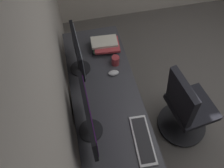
{
  "coord_description": "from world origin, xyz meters",
  "views": [
    {
      "loc": [
        -0.9,
        1.77,
        2.45
      ],
      "look_at": [
        0.11,
        1.53,
        0.95
      ],
      "focal_mm": 35.26,
      "sensor_mm": 36.0,
      "label": 1
    }
  ],
  "objects_px": {
    "monitor_secondary": "(89,117)",
    "office_chair": "(185,109)",
    "keyboard_main": "(143,140)",
    "monitor_primary": "(78,53)",
    "mouse_main": "(114,73)",
    "drawer_pedestal": "(104,115)",
    "coffee_mug": "(115,60)",
    "book_stack_near": "(105,45)"
  },
  "relations": [
    {
      "from": "drawer_pedestal",
      "to": "monitor_primary",
      "type": "relative_size",
      "value": 1.39
    },
    {
      "from": "monitor_secondary",
      "to": "mouse_main",
      "type": "height_order",
      "value": "monitor_secondary"
    },
    {
      "from": "monitor_secondary",
      "to": "book_stack_near",
      "type": "relative_size",
      "value": 1.88
    },
    {
      "from": "drawer_pedestal",
      "to": "mouse_main",
      "type": "bearing_deg",
      "value": -34.46
    },
    {
      "from": "monitor_primary",
      "to": "keyboard_main",
      "type": "relative_size",
      "value": 1.17
    },
    {
      "from": "monitor_secondary",
      "to": "coffee_mug",
      "type": "bearing_deg",
      "value": -28.81
    },
    {
      "from": "book_stack_near",
      "to": "office_chair",
      "type": "relative_size",
      "value": 0.32
    },
    {
      "from": "drawer_pedestal",
      "to": "monitor_secondary",
      "type": "distance_m",
      "value": 0.73
    },
    {
      "from": "monitor_secondary",
      "to": "office_chair",
      "type": "height_order",
      "value": "monitor_secondary"
    },
    {
      "from": "keyboard_main",
      "to": "coffee_mug",
      "type": "distance_m",
      "value": 0.84
    },
    {
      "from": "keyboard_main",
      "to": "mouse_main",
      "type": "xyz_separation_m",
      "value": [
        0.71,
        0.08,
        0.01
      ]
    },
    {
      "from": "monitor_primary",
      "to": "office_chair",
      "type": "height_order",
      "value": "monitor_primary"
    },
    {
      "from": "monitor_secondary",
      "to": "book_stack_near",
      "type": "height_order",
      "value": "monitor_secondary"
    },
    {
      "from": "mouse_main",
      "to": "office_chair",
      "type": "distance_m",
      "value": 0.83
    },
    {
      "from": "monitor_secondary",
      "to": "book_stack_near",
      "type": "distance_m",
      "value": 0.96
    },
    {
      "from": "coffee_mug",
      "to": "office_chair",
      "type": "relative_size",
      "value": 0.12
    },
    {
      "from": "mouse_main",
      "to": "book_stack_near",
      "type": "bearing_deg",
      "value": 1.21
    },
    {
      "from": "monitor_secondary",
      "to": "keyboard_main",
      "type": "bearing_deg",
      "value": -113.97
    },
    {
      "from": "book_stack_near",
      "to": "coffee_mug",
      "type": "bearing_deg",
      "value": -166.21
    },
    {
      "from": "monitor_secondary",
      "to": "drawer_pedestal",
      "type": "bearing_deg",
      "value": -27.54
    },
    {
      "from": "monitor_primary",
      "to": "mouse_main",
      "type": "bearing_deg",
      "value": -114.35
    },
    {
      "from": "office_chair",
      "to": "mouse_main",
      "type": "bearing_deg",
      "value": 58.83
    },
    {
      "from": "mouse_main",
      "to": "coffee_mug",
      "type": "height_order",
      "value": "coffee_mug"
    },
    {
      "from": "keyboard_main",
      "to": "book_stack_near",
      "type": "height_order",
      "value": "book_stack_near"
    },
    {
      "from": "monitor_secondary",
      "to": "monitor_primary",
      "type": "bearing_deg",
      "value": -0.88
    },
    {
      "from": "mouse_main",
      "to": "coffee_mug",
      "type": "relative_size",
      "value": 0.88
    },
    {
      "from": "coffee_mug",
      "to": "office_chair",
      "type": "distance_m",
      "value": 0.87
    },
    {
      "from": "mouse_main",
      "to": "monitor_secondary",
      "type": "bearing_deg",
      "value": 149.45
    },
    {
      "from": "keyboard_main",
      "to": "monitor_secondary",
      "type": "bearing_deg",
      "value": 66.03
    },
    {
      "from": "monitor_secondary",
      "to": "office_chair",
      "type": "xyz_separation_m",
      "value": [
        0.13,
        -0.98,
        -0.53
      ]
    },
    {
      "from": "monitor_secondary",
      "to": "keyboard_main",
      "type": "xyz_separation_m",
      "value": [
        -0.17,
        -0.39,
        -0.24
      ]
    },
    {
      "from": "mouse_main",
      "to": "coffee_mug",
      "type": "distance_m",
      "value": 0.14
    },
    {
      "from": "book_stack_near",
      "to": "coffee_mug",
      "type": "distance_m",
      "value": 0.23
    },
    {
      "from": "monitor_secondary",
      "to": "coffee_mug",
      "type": "relative_size",
      "value": 4.88
    },
    {
      "from": "keyboard_main",
      "to": "book_stack_near",
      "type": "relative_size",
      "value": 1.39
    },
    {
      "from": "keyboard_main",
      "to": "office_chair",
      "type": "distance_m",
      "value": 0.72
    },
    {
      "from": "monitor_secondary",
      "to": "office_chair",
      "type": "bearing_deg",
      "value": -82.25
    },
    {
      "from": "monitor_secondary",
      "to": "mouse_main",
      "type": "bearing_deg",
      "value": -30.55
    },
    {
      "from": "drawer_pedestal",
      "to": "office_chair",
      "type": "distance_m",
      "value": 0.84
    },
    {
      "from": "mouse_main",
      "to": "office_chair",
      "type": "height_order",
      "value": "office_chair"
    },
    {
      "from": "monitor_primary",
      "to": "keyboard_main",
      "type": "bearing_deg",
      "value": -155.79
    },
    {
      "from": "office_chair",
      "to": "monitor_secondary",
      "type": "bearing_deg",
      "value": 97.75
    }
  ]
}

